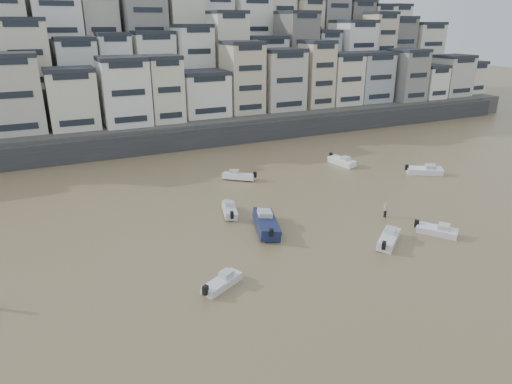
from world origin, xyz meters
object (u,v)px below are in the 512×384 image
boat_c (266,221)px  boat_g (425,169)px  boat_j (222,281)px  boat_b (437,230)px  boat_h (239,175)px  boat_a (389,237)px  person_pink (385,210)px  boat_f (230,209)px  boat_i (342,160)px

boat_c → boat_g: bearing=-58.8°
boat_j → boat_b: size_ratio=0.97×
boat_h → boat_j: bearing=102.7°
boat_j → boat_a: size_ratio=0.84×
boat_j → boat_c: boat_c is taller
person_pink → boat_b: bearing=-73.8°
person_pink → boat_h: bearing=116.7°
boat_j → boat_a: 18.13m
person_pink → boat_j: bearing=-165.6°
boat_j → boat_f: (6.55, 14.13, 0.06)m
boat_b → boat_c: bearing=-154.7°
boat_b → boat_h: bearing=169.3°
boat_g → person_pink: size_ratio=3.16×
boat_j → person_pink: bearing=-13.6°
boat_f → boat_h: bearing=-12.6°
boat_f → person_pink: person_pink is taller
boat_h → boat_a: 25.47m
boat_j → boat_f: bearing=37.1°
person_pink → boat_c: bearing=168.5°
boat_b → boat_j: bearing=-125.8°
boat_f → boat_c: boat_c is taller
boat_j → boat_g: bearing=-5.8°
boat_f → boat_b: size_ratio=1.07×
boat_i → boat_b: (-5.91, -25.14, -0.13)m
boat_i → boat_c: 26.97m
boat_h → boat_f: size_ratio=1.06×
boat_j → boat_g: boat_g is taller
boat_h → boat_i: (17.44, -0.34, 0.05)m
boat_f → boat_b: boat_f is taller
boat_h → boat_c: 17.12m
boat_i → boat_b: size_ratio=1.21×
boat_a → person_pink: (4.17, 5.41, 0.17)m
boat_h → boat_f: (-5.96, -11.03, -0.04)m
boat_i → person_pink: bearing=-30.0°
boat_j → boat_b: boat_b is taller
boat_c → boat_f: bearing=36.7°
boat_j → person_pink: person_pink is taller
boat_c → boat_b: boat_c is taller
boat_b → person_pink: person_pink is taller
boat_i → boat_g: 12.31m
boat_b → boat_g: 21.17m
boat_h → person_pink: (9.78, -19.44, 0.19)m
person_pink → boat_a: bearing=-127.6°
boat_j → boat_i: (29.96, 24.82, 0.14)m
boat_a → boat_f: (-11.58, 13.81, -0.05)m
boat_h → boat_i: size_ratio=0.94×
boat_a → boat_c: (-9.66, 8.22, 0.27)m
boat_a → boat_h: bearing=64.7°
boat_h → person_pink: size_ratio=2.89×
boat_f → boat_a: bearing=-124.2°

